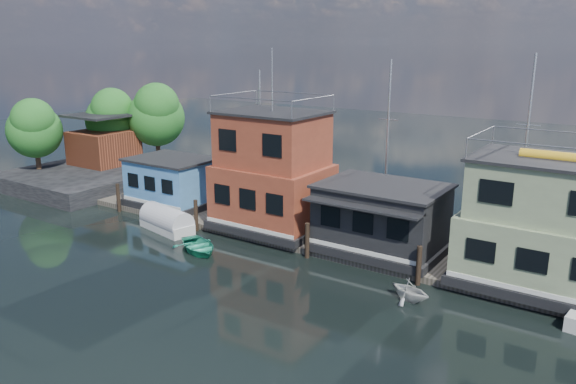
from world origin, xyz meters
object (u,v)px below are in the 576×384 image
Objects in this scene: houseboat_blue at (172,182)px; houseboat_red at (273,173)px; houseboat_dark at (382,218)px; houseboat_green at (546,226)px; dinghy_teal at (198,246)px; tarp_runabout at (167,221)px; dinghy_white at (410,290)px.

houseboat_blue is 0.54× the size of houseboat_red.
houseboat_dark is 9.07m from houseboat_green.
houseboat_red is 3.26× the size of dinghy_teal.
houseboat_green is 1.80× the size of tarp_runabout.
houseboat_blue is 1.76× the size of dinghy_teal.
houseboat_dark is 2.03× the size of dinghy_teal.
houseboat_green is at bearing 0.00° from houseboat_red.
houseboat_blue is at bearing 179.94° from houseboat_dark.
houseboat_red reaches higher than houseboat_dark.
houseboat_green reaches higher than tarp_runabout.
houseboat_dark is at bearing 52.16° from dinghy_white.
houseboat_blue is 17.50m from houseboat_dark.
houseboat_dark is at bearing -0.14° from houseboat_red.
houseboat_red is 13.28m from dinghy_white.
tarp_runabout is (-4.62, 1.84, 0.29)m from dinghy_teal.
houseboat_red is at bearing -180.00° from houseboat_green.
houseboat_red is 5.37× the size of dinghy_white.
houseboat_dark reaches higher than dinghy_teal.
houseboat_blue is 26.53m from houseboat_green.
houseboat_red is 8.18m from houseboat_dark.
houseboat_green reaches higher than dinghy_teal.
dinghy_white is (21.36, -4.83, -1.62)m from houseboat_blue.
houseboat_green is 23.73m from tarp_runabout.
houseboat_blue is at bearing 90.68° from dinghy_white.
houseboat_dark is (8.00, -0.02, -1.69)m from houseboat_red.
tarp_runabout is at bearing 95.24° from dinghy_teal.
dinghy_white is at bearing 8.90° from tarp_runabout.
dinghy_teal is (-18.61, -5.74, -3.17)m from houseboat_green.
houseboat_green is (26.50, 0.00, 1.34)m from houseboat_blue.
dinghy_teal is 13.50m from dinghy_white.
houseboat_blue is 5.32m from tarp_runabout.
houseboat_red reaches higher than tarp_runabout.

